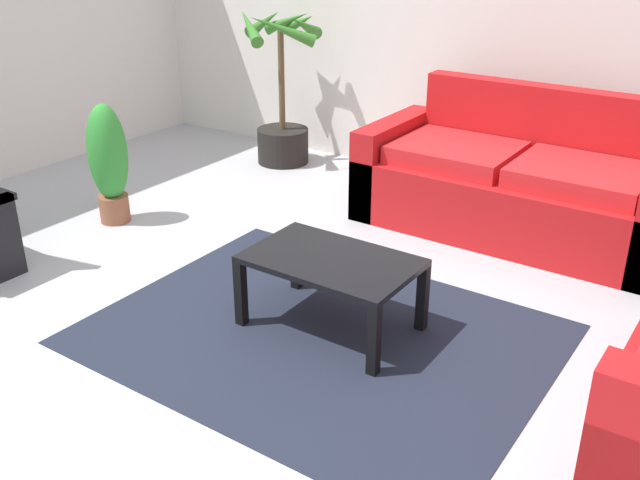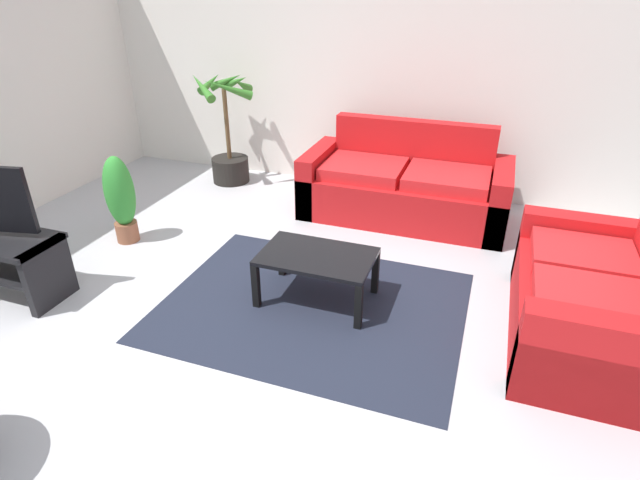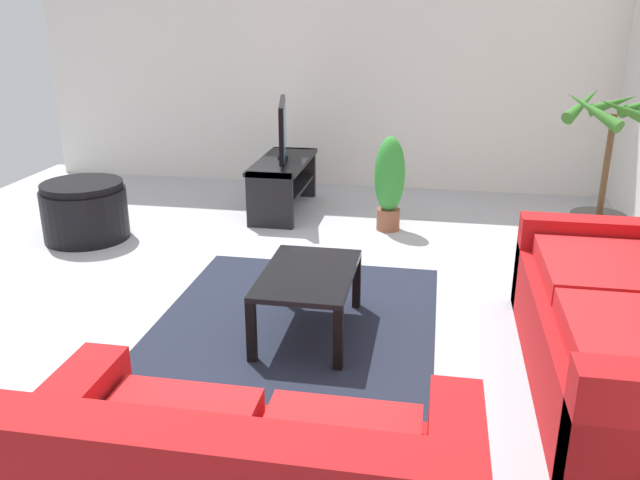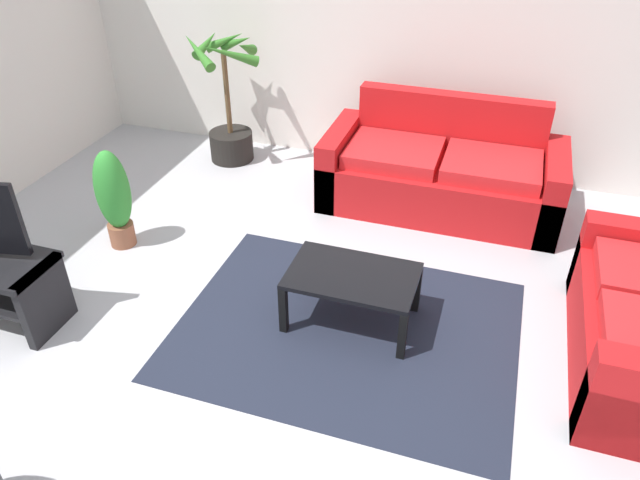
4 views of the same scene
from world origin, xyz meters
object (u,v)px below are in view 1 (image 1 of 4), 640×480
(potted_palm, at_px, (282,107))
(couch_main, at_px, (517,187))
(potted_plant_small, at_px, (109,161))
(coffee_table, at_px, (331,268))

(potted_palm, bearing_deg, couch_main, -7.01)
(couch_main, distance_m, potted_plant_small, 2.70)
(couch_main, relative_size, coffee_table, 2.40)
(coffee_table, xyz_separation_m, potted_plant_small, (-1.98, 0.31, 0.10))
(potted_palm, height_order, potted_plant_small, potted_palm)
(coffee_table, xyz_separation_m, potted_palm, (-1.80, 1.98, 0.14))
(potted_palm, relative_size, potted_plant_small, 1.55)
(coffee_table, bearing_deg, couch_main, 79.66)
(couch_main, height_order, coffee_table, couch_main)
(coffee_table, distance_m, potted_plant_small, 2.01)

